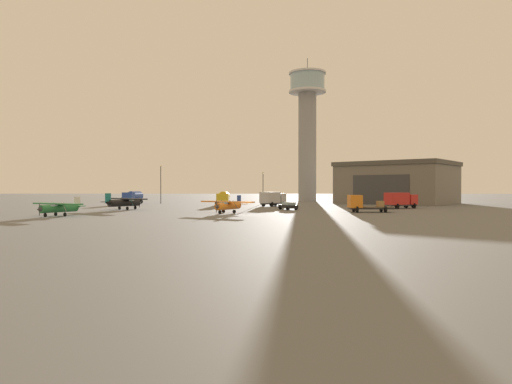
% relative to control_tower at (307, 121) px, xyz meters
% --- Properties ---
extents(ground_plane, '(400.00, 400.00, 0.00)m').
position_rel_control_tower_xyz_m(ground_plane, '(-15.03, -63.29, -22.95)').
color(ground_plane, '#60605E').
extents(control_tower, '(10.53, 10.53, 40.60)m').
position_rel_control_tower_xyz_m(control_tower, '(0.00, 0.00, 0.00)').
color(control_tower, gray).
rests_on(control_tower, ground_plane).
extents(hangar, '(32.35, 31.63, 10.04)m').
position_rel_control_tower_xyz_m(hangar, '(20.15, -18.09, -17.91)').
color(hangar, '#6B665B').
rests_on(hangar, ground_plane).
extents(airplane_orange, '(8.59, 6.91, 2.71)m').
position_rel_control_tower_xyz_m(airplane_orange, '(-17.83, -59.27, -21.69)').
color(airplane_orange, orange).
rests_on(airplane_orange, ground_plane).
extents(airplane_black, '(8.99, 7.68, 2.95)m').
position_rel_control_tower_xyz_m(airplane_black, '(-37.09, -49.42, -21.57)').
color(airplane_black, black).
rests_on(airplane_black, ground_plane).
extents(airplane_green, '(8.45, 6.77, 2.64)m').
position_rel_control_tower_xyz_m(airplane_green, '(-40.59, -66.61, -21.72)').
color(airplane_green, '#287A42').
rests_on(airplane_green, ground_plane).
extents(truck_box_red, '(6.72, 4.92, 2.97)m').
position_rel_control_tower_xyz_m(truck_box_red, '(13.17, -43.68, -21.29)').
color(truck_box_red, '#38383D').
rests_on(truck_box_red, ground_plane).
extents(truck_box_silver, '(5.70, 5.83, 2.99)m').
position_rel_control_tower_xyz_m(truck_box_silver, '(-10.57, -34.83, -21.27)').
color(truck_box_silver, '#38383D').
rests_on(truck_box_silver, ground_plane).
extents(truck_fuel_tanker_yellow, '(3.36, 5.64, 3.04)m').
position_rel_control_tower_xyz_m(truck_fuel_tanker_yellow, '(-21.27, -29.55, -21.27)').
color(truck_fuel_tanker_yellow, '#38383D').
rests_on(truck_fuel_tanker_yellow, ground_plane).
extents(truck_flatbed_orange, '(7.05, 3.35, 2.75)m').
position_rel_control_tower_xyz_m(truck_flatbed_orange, '(3.31, -56.50, -21.63)').
color(truck_flatbed_orange, '#38383D').
rests_on(truck_flatbed_orange, ground_plane).
extents(truck_fuel_tanker_blue, '(3.76, 7.12, 3.01)m').
position_rel_control_tower_xyz_m(truck_fuel_tanker_blue, '(-43.52, -21.91, -21.25)').
color(truck_fuel_tanker_blue, '#38383D').
rests_on(truck_fuel_tanker_blue, ground_plane).
extents(car_black, '(3.37, 4.75, 1.37)m').
position_rel_control_tower_xyz_m(car_black, '(-8.10, -48.79, -22.21)').
color(car_black, black).
rests_on(car_black, ground_plane).
extents(light_post_east, '(0.44, 0.44, 7.70)m').
position_rel_control_tower_xyz_m(light_post_east, '(-12.59, -19.44, -18.30)').
color(light_post_east, '#38383D').
rests_on(light_post_east, ground_plane).
extents(light_post_centre, '(0.44, 0.44, 9.30)m').
position_rel_control_tower_xyz_m(light_post_centre, '(-37.45, -19.54, -17.46)').
color(light_post_centre, '#38383D').
rests_on(light_post_centre, ground_plane).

